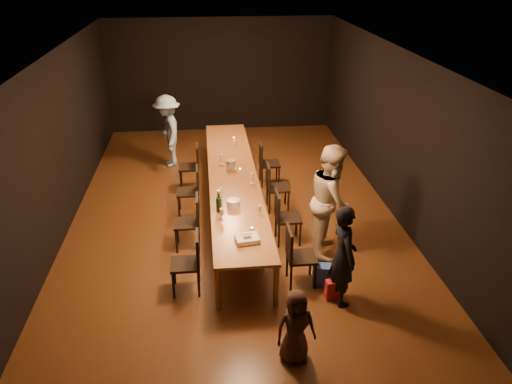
{
  "coord_description": "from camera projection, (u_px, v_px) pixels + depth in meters",
  "views": [
    {
      "loc": [
        -0.48,
        -8.48,
        4.51
      ],
      "look_at": [
        0.3,
        -1.27,
        1.0
      ],
      "focal_mm": 35.0,
      "sensor_mm": 36.0,
      "label": 1
    }
  ],
  "objects": [
    {
      "name": "chair_left_3",
      "position": [
        189.0,
        166.0,
        10.39
      ],
      "size": [
        0.42,
        0.42,
        0.93
      ],
      "primitive_type": null,
      "rotation": [
        0.0,
        0.0,
        1.57
      ],
      "color": "black",
      "rests_on": "ground"
    },
    {
      "name": "wineglass_1",
      "position": [
        259.0,
        211.0,
        7.77
      ],
      "size": [
        0.06,
        0.06,
        0.21
      ],
      "primitive_type": null,
      "color": "beige",
      "rests_on": "table"
    },
    {
      "name": "woman_birthday",
      "position": [
        343.0,
        255.0,
        6.83
      ],
      "size": [
        0.42,
        0.59,
        1.5
      ],
      "primitive_type": "imported",
      "rotation": [
        0.0,
        0.0,
        1.69
      ],
      "color": "black",
      "rests_on": "ground"
    },
    {
      "name": "chair_right_1",
      "position": [
        288.0,
        217.0,
        8.41
      ],
      "size": [
        0.42,
        0.42,
        0.93
      ],
      "primitive_type": null,
      "rotation": [
        0.0,
        0.0,
        -1.57
      ],
      "color": "black",
      "rests_on": "ground"
    },
    {
      "name": "chair_left_0",
      "position": [
        185.0,
        263.0,
        7.17
      ],
      "size": [
        0.42,
        0.42,
        0.93
      ],
      "primitive_type": null,
      "rotation": [
        0.0,
        0.0,
        1.57
      ],
      "color": "black",
      "rests_on": "ground"
    },
    {
      "name": "room_shell",
      "position": [
        231.0,
        106.0,
        8.7
      ],
      "size": [
        6.04,
        10.04,
        3.02
      ],
      "color": "black",
      "rests_on": "ground"
    },
    {
      "name": "chair_left_2",
      "position": [
        188.0,
        191.0,
        9.32
      ],
      "size": [
        0.42,
        0.42,
        0.93
      ],
      "primitive_type": null,
      "rotation": [
        0.0,
        0.0,
        1.57
      ],
      "color": "black",
      "rests_on": "ground"
    },
    {
      "name": "wineglass_2",
      "position": [
        221.0,
        193.0,
        8.36
      ],
      "size": [
        0.06,
        0.06,
        0.21
      ],
      "primitive_type": null,
      "color": "silver",
      "rests_on": "table"
    },
    {
      "name": "wineglass_5",
      "position": [
        235.0,
        145.0,
        10.45
      ],
      "size": [
        0.06,
        0.06,
        0.21
      ],
      "primitive_type": null,
      "color": "silver",
      "rests_on": "table"
    },
    {
      "name": "table",
      "position": [
        233.0,
        178.0,
        9.3
      ],
      "size": [
        0.9,
        6.0,
        0.75
      ],
      "color": "brown",
      "rests_on": "ground"
    },
    {
      "name": "chair_right_3",
      "position": [
        270.0,
        163.0,
        10.56
      ],
      "size": [
        0.42,
        0.42,
        0.93
      ],
      "primitive_type": null,
      "rotation": [
        0.0,
        0.0,
        -1.57
      ],
      "color": "black",
      "rests_on": "ground"
    },
    {
      "name": "wineglass_4",
      "position": [
        222.0,
        159.0,
        9.73
      ],
      "size": [
        0.06,
        0.06,
        0.21
      ],
      "primitive_type": null,
      "color": "silver",
      "rests_on": "table"
    },
    {
      "name": "tealight_far",
      "position": [
        234.0,
        138.0,
        11.07
      ],
      "size": [
        0.05,
        0.05,
        0.03
      ],
      "primitive_type": "cylinder",
      "color": "#B2B7B2",
      "rests_on": "table"
    },
    {
      "name": "chair_left_1",
      "position": [
        187.0,
        223.0,
        8.25
      ],
      "size": [
        0.42,
        0.42,
        0.93
      ],
      "primitive_type": null,
      "rotation": [
        0.0,
        0.0,
        1.57
      ],
      "color": "black",
      "rests_on": "ground"
    },
    {
      "name": "ground",
      "position": [
        234.0,
        211.0,
        9.6
      ],
      "size": [
        10.0,
        10.0,
        0.0
      ],
      "primitive_type": "plane",
      "color": "#482212",
      "rests_on": "ground"
    },
    {
      "name": "plate_stack",
      "position": [
        234.0,
        203.0,
        8.11
      ],
      "size": [
        0.27,
        0.27,
        0.12
      ],
      "primitive_type": "cylinder",
      "rotation": [
        0.0,
        0.0,
        0.23
      ],
      "color": "silver",
      "rests_on": "table"
    },
    {
      "name": "man_blue",
      "position": [
        168.0,
        131.0,
        11.32
      ],
      "size": [
        0.82,
        1.17,
        1.65
      ],
      "primitive_type": "imported",
      "rotation": [
        0.0,
        0.0,
        -1.37
      ],
      "color": "#7FA7C5",
      "rests_on": "ground"
    },
    {
      "name": "tealight_near",
      "position": [
        252.0,
        229.0,
        7.46
      ],
      "size": [
        0.05,
        0.05,
        0.03
      ],
      "primitive_type": "cylinder",
      "color": "#B2B7B2",
      "rests_on": "table"
    },
    {
      "name": "wineglass_0",
      "position": [
        222.0,
        214.0,
        7.68
      ],
      "size": [
        0.06,
        0.06,
        0.21
      ],
      "primitive_type": null,
      "color": "beige",
      "rests_on": "table"
    },
    {
      "name": "birthday_cake",
      "position": [
        247.0,
        239.0,
        7.15
      ],
      "size": [
        0.37,
        0.31,
        0.08
      ],
      "rotation": [
        0.0,
        0.0,
        0.13
      ],
      "color": "white",
      "rests_on": "table"
    },
    {
      "name": "champagne_bottle",
      "position": [
        219.0,
        201.0,
        7.9
      ],
      "size": [
        0.12,
        0.12,
        0.38
      ],
      "primitive_type": null,
      "rotation": [
        0.0,
        0.0,
        0.42
      ],
      "color": "black",
      "rests_on": "table"
    },
    {
      "name": "ice_bucket",
      "position": [
        231.0,
        165.0,
        9.44
      ],
      "size": [
        0.21,
        0.21,
        0.21
      ],
      "primitive_type": "cylinder",
      "rotation": [
        0.0,
        0.0,
        -0.12
      ],
      "color": "#B8B8BD",
      "rests_on": "table"
    },
    {
      "name": "wineglass_3",
      "position": [
        251.0,
        178.0,
        8.93
      ],
      "size": [
        0.06,
        0.06,
        0.21
      ],
      "primitive_type": null,
      "color": "beige",
      "rests_on": "table"
    },
    {
      "name": "child",
      "position": [
        296.0,
        327.0,
        5.91
      ],
      "size": [
        0.53,
        0.39,
        1.0
      ],
      "primitive_type": "imported",
      "rotation": [
        0.0,
        0.0,
        0.16
      ],
      "color": "#402A24",
      "rests_on": "ground"
    },
    {
      "name": "gift_bag_blue",
      "position": [
        322.0,
        275.0,
        7.4
      ],
      "size": [
        0.3,
        0.22,
        0.34
      ],
      "primitive_type": "cube",
      "rotation": [
        0.0,
        0.0,
        -0.16
      ],
      "color": "#2954B5",
      "rests_on": "ground"
    },
    {
      "name": "gift_bag_red",
      "position": [
        334.0,
        289.0,
        7.13
      ],
      "size": [
        0.25,
        0.15,
        0.29
      ],
      "primitive_type": "cube",
      "rotation": [
        0.0,
        0.0,
        0.04
      ],
      "color": "#B31A24",
      "rests_on": "ground"
    },
    {
      "name": "tealight_mid",
      "position": [
        240.0,
        170.0,
        9.48
      ],
      "size": [
        0.05,
        0.05,
        0.03
      ],
      "primitive_type": "cylinder",
      "color": "#B2B7B2",
      "rests_on": "table"
    },
    {
      "name": "chair_right_0",
      "position": [
        302.0,
        256.0,
        7.33
      ],
      "size": [
        0.42,
        0.42,
        0.93
      ],
      "primitive_type": null,
      "rotation": [
        0.0,
        0.0,
        -1.57
      ],
      "color": "black",
      "rests_on": "ground"
    },
    {
      "name": "chair_right_2",
      "position": [
        278.0,
        187.0,
        9.48
      ],
      "size": [
        0.42,
        0.42,
        0.93
      ],
      "primitive_type": null,
      "rotation": [
        0.0,
        0.0,
        -1.57
      ],
      "color": "black",
      "rests_on": "ground"
    },
    {
      "name": "woman_tan",
      "position": [
        332.0,
        200.0,
        7.96
      ],
      "size": [
        0.91,
        1.05,
        1.86
      ],
      "primitive_type": "imported",
      "rotation": [
        0.0,
        0.0,
        1.31
      ],
      "color": "beige",
      "rests_on": "ground"
    }
  ]
}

